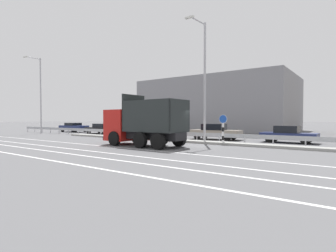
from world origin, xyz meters
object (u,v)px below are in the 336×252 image
at_px(parked_car_1, 102,129).
at_px(parked_car_3, 165,130).
at_px(parked_car_2, 132,130).
at_px(parked_car_5, 288,134).
at_px(parked_car_4, 215,132).
at_px(parked_car_0, 74,127).
at_px(dump_truck, 137,127).
at_px(median_road_sign, 223,129).
at_px(street_lamp_0, 40,92).
at_px(street_lamp_1, 204,77).

distance_m(parked_car_1, parked_car_3, 10.32).
height_order(parked_car_2, parked_car_5, parked_car_5).
relative_size(parked_car_2, parked_car_4, 0.94).
distance_m(parked_car_0, parked_car_5, 29.14).
bearing_deg(parked_car_4, parked_car_2, -96.10).
distance_m(parked_car_1, parked_car_4, 16.13).
height_order(dump_truck, parked_car_4, dump_truck).
bearing_deg(parked_car_1, median_road_sign, -104.00).
bearing_deg(dump_truck, parked_car_2, 46.70).
bearing_deg(dump_truck, street_lamp_0, 80.61).
bearing_deg(parked_car_4, parked_car_3, -93.86).
distance_m(street_lamp_1, parked_car_5, 8.37).
relative_size(dump_truck, street_lamp_1, 0.68).
bearing_deg(parked_car_4, parked_car_5, 89.50).
xyz_separation_m(parked_car_1, parked_car_4, (16.13, -0.08, 0.06)).
xyz_separation_m(median_road_sign, street_lamp_0, (-25.81, -0.31, 4.31)).
relative_size(street_lamp_0, parked_car_4, 2.05).
height_order(street_lamp_1, parked_car_4, street_lamp_1).
bearing_deg(parked_car_5, parked_car_2, -88.01).
distance_m(median_road_sign, parked_car_4, 4.78).
distance_m(street_lamp_0, parked_car_5, 30.28).
height_order(dump_truck, parked_car_0, dump_truck).
bearing_deg(street_lamp_1, parked_car_3, 148.75).
bearing_deg(street_lamp_0, dump_truck, -10.68).
height_order(parked_car_0, parked_car_4, parked_car_4).
bearing_deg(street_lamp_1, dump_truck, -129.95).
height_order(median_road_sign, street_lamp_1, street_lamp_1).
relative_size(dump_truck, parked_car_0, 1.38).
distance_m(parked_car_0, parked_car_2, 11.85).
bearing_deg(parked_car_0, dump_truck, 64.08).
height_order(street_lamp_0, parked_car_1, street_lamp_0).
distance_m(parked_car_0, parked_car_3, 17.05).
xyz_separation_m(street_lamp_1, parked_car_4, (-1.03, 4.22, -4.49)).
xyz_separation_m(parked_car_3, parked_car_5, (12.10, 0.52, -0.07)).
xyz_separation_m(parked_car_0, parked_car_2, (11.85, -0.20, -0.05)).
bearing_deg(median_road_sign, parked_car_0, 169.97).
relative_size(parked_car_3, parked_car_4, 0.89).
xyz_separation_m(street_lamp_0, parked_car_5, (29.52, 4.76, -4.77)).
xyz_separation_m(parked_car_3, parked_car_4, (5.82, 0.07, -0.02)).
height_order(median_road_sign, parked_car_5, median_road_sign).
xyz_separation_m(parked_car_0, parked_car_4, (22.86, -0.50, 0.03)).
bearing_deg(dump_truck, parked_car_1, 60.16).
bearing_deg(parked_car_1, parked_car_3, -92.52).
bearing_deg(parked_car_3, street_lamp_1, 61.85).
bearing_deg(median_road_sign, parked_car_2, 162.44).
distance_m(median_road_sign, parked_car_3, 9.27).
xyz_separation_m(parked_car_1, parked_car_2, (5.12, 0.22, -0.01)).
distance_m(parked_car_2, parked_car_4, 11.02).
bearing_deg(parked_car_0, median_road_sign, 77.14).
relative_size(street_lamp_0, parked_car_2, 2.19).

